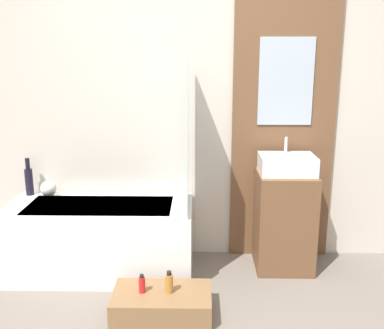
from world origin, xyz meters
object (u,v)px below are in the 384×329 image
(bathtub, at_px, (101,238))
(bottle_soap_primary, at_px, (142,284))
(vase_tall_dark, at_px, (29,180))
(wooden_step_bench, at_px, (162,303))
(sink, at_px, (287,164))
(vase_round_light, at_px, (48,189))
(bottle_soap_secondary, at_px, (169,283))

(bathtub, height_order, bottle_soap_primary, bathtub)
(bathtub, relative_size, vase_tall_dark, 4.59)
(bathtub, distance_m, wooden_step_bench, 0.84)
(sink, relative_size, vase_round_light, 3.27)
(wooden_step_bench, height_order, bottle_soap_secondary, bottle_soap_secondary)
(vase_tall_dark, bearing_deg, sink, -4.21)
(bathtub, bearing_deg, vase_round_light, 154.73)
(wooden_step_bench, distance_m, bottle_soap_secondary, 0.16)
(bathtub, bearing_deg, wooden_step_bench, -49.60)
(wooden_step_bench, xyz_separation_m, sink, (0.93, 0.73, 0.78))
(bottle_soap_secondary, bearing_deg, wooden_step_bench, 180.00)
(sink, height_order, bottle_soap_secondary, sink)
(sink, bearing_deg, bottle_soap_secondary, -140.40)
(vase_round_light, bearing_deg, sink, -3.61)
(bathtub, relative_size, sink, 3.40)
(sink, height_order, bottle_soap_primary, sink)
(sink, height_order, vase_round_light, sink)
(vase_round_light, relative_size, bottle_soap_primary, 1.01)
(bottle_soap_secondary, bearing_deg, sink, 39.60)
(sink, distance_m, bottle_soap_primary, 1.43)
(bathtub, height_order, vase_tall_dark, vase_tall_dark)
(wooden_step_bench, bearing_deg, vase_round_light, 139.78)
(sink, bearing_deg, wooden_step_bench, -141.92)
(wooden_step_bench, distance_m, vase_round_light, 1.42)
(vase_tall_dark, bearing_deg, vase_round_light, -11.00)
(vase_tall_dark, distance_m, bottle_soap_secondary, 1.57)
(wooden_step_bench, distance_m, sink, 1.41)
(bottle_soap_primary, bearing_deg, wooden_step_bench, 0.00)
(vase_round_light, distance_m, bottle_soap_primary, 1.28)
(wooden_step_bench, relative_size, sink, 1.54)
(bathtub, relative_size, vase_round_light, 11.13)
(bathtub, distance_m, sink, 1.57)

